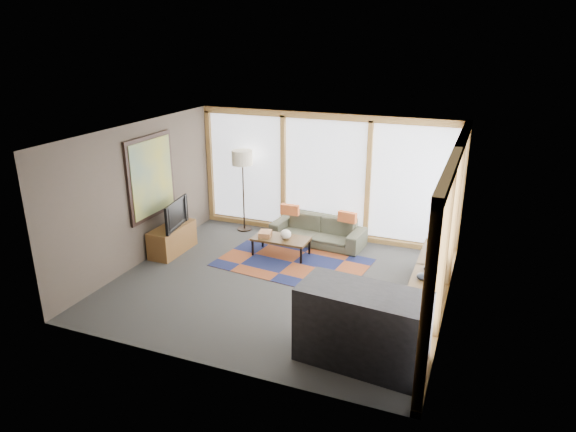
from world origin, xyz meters
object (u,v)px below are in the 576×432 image
at_px(tv_console, 172,239).
at_px(bar_counter, 362,327).
at_px(sofa, 318,231).
at_px(coffee_table, 281,247).
at_px(floor_lamp, 243,191).
at_px(bookshelf, 428,282).
at_px(television, 172,214).

distance_m(tv_console, bar_counter, 4.83).
bearing_deg(sofa, coffee_table, -114.47).
distance_m(floor_lamp, bar_counter, 5.20).
xyz_separation_m(sofa, bookshelf, (2.39, -1.54, 0.01)).
relative_size(sofa, tv_console, 1.76).
bearing_deg(television, coffee_table, -80.44).
distance_m(bookshelf, bar_counter, 2.18).
bearing_deg(floor_lamp, bar_counter, -46.69).
xyz_separation_m(coffee_table, bar_counter, (2.28, -2.79, 0.34)).
bearing_deg(bookshelf, sofa, 147.20).
xyz_separation_m(sofa, floor_lamp, (-1.75, 0.15, 0.61)).
relative_size(tv_console, television, 1.14).
bearing_deg(sofa, bookshelf, -28.02).
distance_m(floor_lamp, television, 1.80).
bearing_deg(floor_lamp, television, -112.82).
bearing_deg(television, tv_console, 51.62).
relative_size(floor_lamp, bar_counter, 1.08).
bearing_deg(sofa, bar_counter, -58.73).
xyz_separation_m(coffee_table, bookshelf, (2.86, -0.70, 0.11)).
relative_size(floor_lamp, tv_console, 1.64).
distance_m(floor_lamp, tv_console, 1.90).
bearing_deg(tv_console, floor_lamp, 64.91).
xyz_separation_m(coffee_table, television, (-1.98, -0.68, 0.63)).
distance_m(bookshelf, tv_console, 4.90).
bearing_deg(bookshelf, floor_lamp, 157.84).
relative_size(coffee_table, bookshelf, 0.47).
height_order(coffee_table, bar_counter, bar_counter).
height_order(tv_console, bar_counter, bar_counter).
bearing_deg(sofa, floor_lamp, -180.00).
relative_size(tv_console, bar_counter, 0.66).
xyz_separation_m(television, bar_counter, (4.26, -2.11, -0.29)).
bearing_deg(bar_counter, floor_lamp, 138.72).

